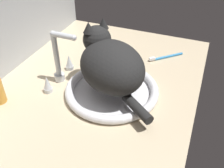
{
  "coord_description": "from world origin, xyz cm",
  "views": [
    {
      "loc": [
        -62.21,
        -33.29,
        61.56
      ],
      "look_at": [
        4.19,
        -6.74,
        7.0
      ],
      "focal_mm": 40.77,
      "sensor_mm": 36.0,
      "label": 1
    }
  ],
  "objects_px": {
    "sink_basin": "(112,90)",
    "faucet": "(59,63)",
    "metal_jar": "(98,40)",
    "toothbrush": "(165,57)",
    "cat": "(110,63)"
  },
  "relations": [
    {
      "from": "sink_basin",
      "to": "toothbrush",
      "type": "height_order",
      "value": "sink_basin"
    },
    {
      "from": "sink_basin",
      "to": "toothbrush",
      "type": "relative_size",
      "value": 2.64
    },
    {
      "from": "sink_basin",
      "to": "faucet",
      "type": "xyz_separation_m",
      "value": [
        -0.0,
        0.21,
        0.07
      ]
    },
    {
      "from": "metal_jar",
      "to": "toothbrush",
      "type": "height_order",
      "value": "metal_jar"
    },
    {
      "from": "faucet",
      "to": "toothbrush",
      "type": "relative_size",
      "value": 1.62
    },
    {
      "from": "faucet",
      "to": "metal_jar",
      "type": "relative_size",
      "value": 3.16
    },
    {
      "from": "cat",
      "to": "metal_jar",
      "type": "xyz_separation_m",
      "value": [
        0.29,
        0.18,
        -0.09
      ]
    },
    {
      "from": "metal_jar",
      "to": "toothbrush",
      "type": "xyz_separation_m",
      "value": [
        0.01,
        -0.32,
        -0.02
      ]
    },
    {
      "from": "sink_basin",
      "to": "faucet",
      "type": "bearing_deg",
      "value": 90.0
    },
    {
      "from": "metal_jar",
      "to": "cat",
      "type": "bearing_deg",
      "value": -148.66
    },
    {
      "from": "cat",
      "to": "metal_jar",
      "type": "height_order",
      "value": "cat"
    },
    {
      "from": "faucet",
      "to": "metal_jar",
      "type": "height_order",
      "value": "faucet"
    },
    {
      "from": "cat",
      "to": "toothbrush",
      "type": "distance_m",
      "value": 0.35
    },
    {
      "from": "faucet",
      "to": "toothbrush",
      "type": "distance_m",
      "value": 0.46
    },
    {
      "from": "cat",
      "to": "toothbrush",
      "type": "relative_size",
      "value": 2.72
    }
  ]
}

